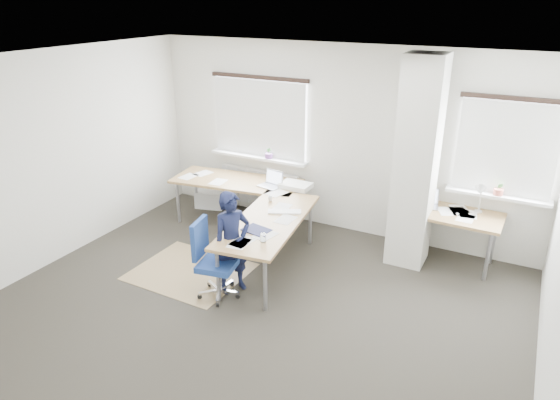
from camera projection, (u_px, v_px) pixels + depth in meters
The scene contains 8 objects.
ground at pixel (255, 306), 5.90m from camera, with size 6.00×6.00×0.00m, color #292621.
room_shell at pixel (286, 157), 5.53m from camera, with size 6.04×5.04×2.82m.
floor_mat at pixel (190, 272), 6.63m from camera, with size 1.43×1.21×0.01m, color #8F754E.
white_crate at pixel (211, 199), 8.62m from camera, with size 0.48×0.34×0.29m, color white.
desk_main at pixel (255, 201), 7.11m from camera, with size 2.72×2.63×0.96m.
desk_side at pixel (448, 215), 6.66m from camera, with size 1.42×0.75×1.22m.
task_chair at pixel (215, 275), 6.02m from camera, with size 0.54×0.53×0.98m.
person at pixel (232, 243), 6.00m from camera, with size 0.47×0.31×1.30m, color black.
Camera 1 is at (2.56, -4.27, 3.42)m, focal length 32.00 mm.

